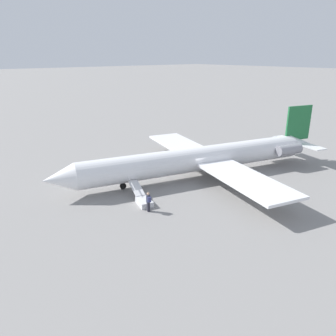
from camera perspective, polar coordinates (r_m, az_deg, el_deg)
name	(u,v)px	position (r m, az deg, el deg)	size (l,w,h in m)	color
ground_plane	(197,177)	(35.95, 5.08, -1.50)	(600.00, 600.00, 0.00)	gray
airplane_main	(205,158)	(35.75, 6.53, 1.80)	(31.59, 24.53, 6.85)	white
boarding_stairs	(143,199)	(29.55, -4.44, -5.44)	(2.05, 4.14, 1.70)	silver
passenger	(148,201)	(27.74, -3.43, -5.70)	(0.41, 0.56, 1.74)	#23232D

